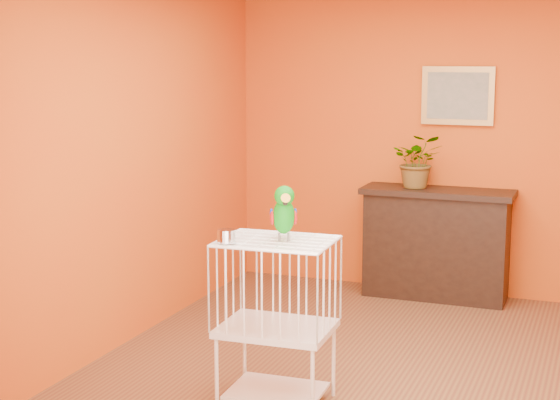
% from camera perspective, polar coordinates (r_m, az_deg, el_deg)
% --- Properties ---
extents(ground, '(4.50, 4.50, 0.00)m').
position_cam_1_polar(ground, '(5.79, 7.31, -11.74)').
color(ground, brown).
rests_on(ground, ground).
extents(room_shell, '(4.50, 4.50, 4.50)m').
position_cam_1_polar(room_shell, '(5.41, 7.67, 4.07)').
color(room_shell, '#C35312').
rests_on(room_shell, ground).
extents(console_cabinet, '(1.29, 0.46, 0.96)m').
position_cam_1_polar(console_cabinet, '(7.57, 10.33, -2.86)').
color(console_cabinet, black).
rests_on(console_cabinet, ground).
extents(potted_plant, '(0.51, 0.54, 0.37)m').
position_cam_1_polar(potted_plant, '(7.46, 9.10, 2.15)').
color(potted_plant, '#26722D').
rests_on(potted_plant, console_cabinet).
extents(framed_picture, '(0.62, 0.04, 0.50)m').
position_cam_1_polar(framed_picture, '(7.57, 11.74, 6.80)').
color(framed_picture, '#B1833F').
rests_on(framed_picture, room_shell).
extents(birdcage, '(0.68, 0.54, 1.02)m').
position_cam_1_polar(birdcage, '(5.19, -0.24, -7.99)').
color(birdcage, white).
rests_on(birdcage, ground).
extents(feed_cup, '(0.11, 0.11, 0.08)m').
position_cam_1_polar(feed_cup, '(4.99, -3.59, -2.40)').
color(feed_cup, silver).
rests_on(feed_cup, birdcage).
extents(parrot, '(0.20, 0.30, 0.34)m').
position_cam_1_polar(parrot, '(5.02, 0.26, -0.83)').
color(parrot, '#59544C').
rests_on(parrot, birdcage).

